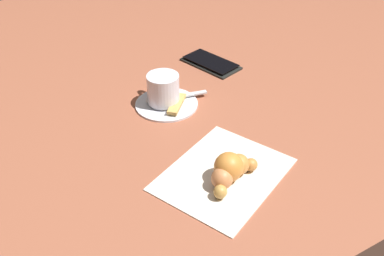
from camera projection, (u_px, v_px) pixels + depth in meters
ground_plane at (204, 135)px, 0.76m from camera, size 1.80×1.80×0.00m
saucer at (167, 103)px, 0.84m from camera, size 0.12×0.12×0.01m
espresso_cup at (163, 88)px, 0.82m from camera, size 0.09×0.06×0.06m
teaspoon at (166, 98)px, 0.84m from camera, size 0.06×0.12×0.01m
sugar_packet at (177, 104)px, 0.82m from camera, size 0.05×0.07×0.01m
napkin at (223, 174)px, 0.68m from camera, size 0.19×0.23×0.00m
croissant at (230, 170)px, 0.65m from camera, size 0.06×0.11×0.05m
cell_phone at (211, 63)px, 0.97m from camera, size 0.13×0.07×0.01m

